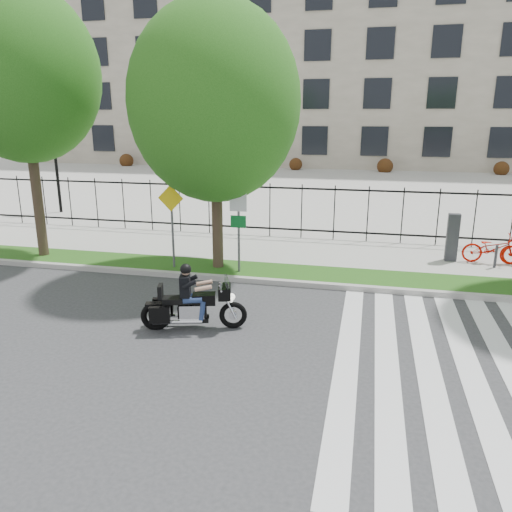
# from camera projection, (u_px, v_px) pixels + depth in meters

# --- Properties ---
(ground) EXTENTS (120.00, 120.00, 0.00)m
(ground) POSITION_uv_depth(u_px,v_px,m) (237.00, 349.00, 10.14)
(ground) COLOR #323234
(ground) RESTS_ON ground
(curb) EXTENTS (60.00, 0.20, 0.15)m
(curb) POSITION_uv_depth(u_px,v_px,m) (275.00, 282.00, 13.97)
(curb) COLOR #A5A29B
(curb) RESTS_ON ground
(grass_verge) EXTENTS (60.00, 1.50, 0.15)m
(grass_verge) POSITION_uv_depth(u_px,v_px,m) (281.00, 273.00, 14.76)
(grass_verge) COLOR #1E5014
(grass_verge) RESTS_ON ground
(sidewalk) EXTENTS (60.00, 3.50, 0.15)m
(sidewalk) POSITION_uv_depth(u_px,v_px,m) (294.00, 251.00, 17.11)
(sidewalk) COLOR #A2A098
(sidewalk) RESTS_ON ground
(plaza) EXTENTS (80.00, 34.00, 0.10)m
(plaza) POSITION_uv_depth(u_px,v_px,m) (334.00, 185.00, 33.57)
(plaza) COLOR #A2A098
(plaza) RESTS_ON ground
(crosswalk_stripes) EXTENTS (5.70, 8.00, 0.01)m
(crosswalk_stripes) POSITION_uv_depth(u_px,v_px,m) (493.00, 375.00, 9.10)
(crosswalk_stripes) COLOR silver
(crosswalk_stripes) RESTS_ON ground
(iron_fence) EXTENTS (30.00, 0.06, 2.00)m
(iron_fence) POSITION_uv_depth(u_px,v_px,m) (302.00, 211.00, 18.46)
(iron_fence) COLOR black
(iron_fence) RESTS_ON sidewalk
(office_building) EXTENTS (60.00, 21.90, 20.15)m
(office_building) POSITION_uv_depth(u_px,v_px,m) (354.00, 59.00, 49.56)
(office_building) COLOR gray
(office_building) RESTS_ON ground
(lamp_post_left) EXTENTS (1.06, 0.70, 4.25)m
(lamp_post_left) POSITION_uv_depth(u_px,v_px,m) (54.00, 146.00, 23.12)
(lamp_post_left) COLOR black
(lamp_post_left) RESTS_ON ground
(street_tree_0) EXTENTS (4.58, 4.58, 8.24)m
(street_tree_0) POSITION_uv_depth(u_px,v_px,m) (23.00, 75.00, 14.94)
(street_tree_0) COLOR #3E2B22
(street_tree_0) RESTS_ON grass_verge
(street_tree_1) EXTENTS (4.83, 4.83, 7.56)m
(street_tree_1) POSITION_uv_depth(u_px,v_px,m) (215.00, 102.00, 13.87)
(street_tree_1) COLOR #3E2B22
(street_tree_1) RESTS_ON grass_verge
(sign_pole_regulatory) EXTENTS (0.50, 0.09, 2.50)m
(sign_pole_regulatory) POSITION_uv_depth(u_px,v_px,m) (238.00, 218.00, 14.22)
(sign_pole_regulatory) COLOR #59595B
(sign_pole_regulatory) RESTS_ON grass_verge
(sign_pole_warning) EXTENTS (0.78, 0.09, 2.49)m
(sign_pole_warning) POSITION_uv_depth(u_px,v_px,m) (172.00, 215.00, 14.66)
(sign_pole_warning) COLOR #59595B
(sign_pole_warning) RESTS_ON grass_verge
(motorcycle_rider) EXTENTS (2.30, 1.03, 1.81)m
(motorcycle_rider) POSITION_uv_depth(u_px,v_px,m) (193.00, 303.00, 10.94)
(motorcycle_rider) COLOR black
(motorcycle_rider) RESTS_ON ground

